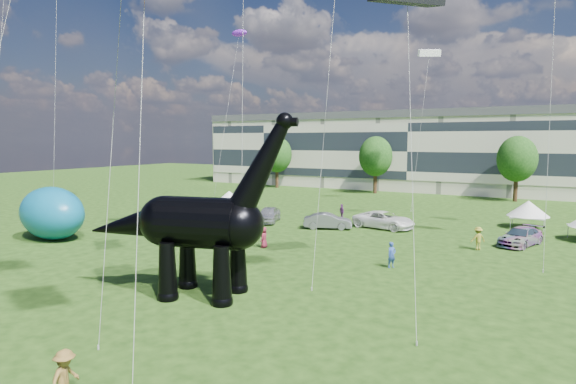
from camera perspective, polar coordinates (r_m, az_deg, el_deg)
The scene contains 14 objects.
ground at distance 24.70m, azimuth -5.94°, elevation -13.61°, with size 220.00×220.00×0.00m, color #16330C.
terrace_row at distance 83.67m, azimuth 15.02°, elevation 4.38°, with size 78.00×11.00×12.00m, color beige.
tree_far_left at distance 84.06m, azimuth -1.32°, elevation 4.79°, with size 5.20×5.20×9.44m.
tree_mid_left at distance 76.26m, azimuth 10.34°, elevation 4.55°, with size 5.20×5.20×9.44m.
tree_mid_right at distance 72.02m, azimuth 25.53°, elevation 3.96°, with size 5.20×5.20×9.44m.
dinosaur_sculpture at distance 26.25m, azimuth -11.14°, elevation -3.90°, with size 12.33×4.94×10.09m.
car_silver at distance 48.93m, azimuth -2.32°, elevation -2.69°, with size 1.88×4.67×1.59m, color silver.
car_grey at distance 45.52m, azimuth 4.75°, elevation -3.45°, with size 1.57×4.51×1.49m, color slate.
car_white at distance 46.49m, azimuth 11.30°, elevation -3.27°, with size 2.68×5.82×1.62m, color white.
car_dark at distance 42.50m, azimuth 25.87°, elevation -4.78°, with size 2.03×4.98×1.45m, color #595960.
gazebo_near at distance 51.06m, azimuth 26.59°, elevation -1.78°, with size 3.86×3.86×2.63m.
gazebo_left at distance 52.74m, azimuth -6.97°, elevation -0.78°, with size 5.27×5.27×2.83m.
inflatable_teal at distance 45.12m, azimuth -26.19°, elevation -2.26°, with size 7.10×4.44×4.44m, color #0B5F87.
visitors at distance 37.50m, azimuth 5.71°, elevation -5.32°, with size 50.32×43.60×1.86m.
Camera 1 is at (13.71, -18.77, 8.36)m, focal length 30.00 mm.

